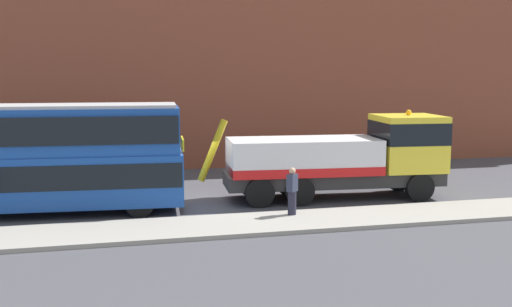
{
  "coord_description": "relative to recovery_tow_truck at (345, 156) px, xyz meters",
  "views": [
    {
      "loc": [
        -3.66,
        -24.0,
        5.32
      ],
      "look_at": [
        2.09,
        -0.57,
        2.0
      ],
      "focal_mm": 42.84,
      "sensor_mm": 36.0,
      "label": 1
    }
  ],
  "objects": [
    {
      "name": "building_facade",
      "position": [
        -5.88,
        9.58,
        6.31
      ],
      "size": [
        60.0,
        1.5,
        16.0
      ],
      "color": "brown",
      "rests_on": "ground_plane"
    },
    {
      "name": "recovery_tow_truck",
      "position": [
        0.0,
        0.0,
        0.0
      ],
      "size": [
        10.22,
        3.3,
        3.67
      ],
      "rotation": [
        0.0,
        0.0,
        -0.08
      ],
      "color": "#2D2D2D",
      "rests_on": "ground_plane"
    },
    {
      "name": "double_decker_bus",
      "position": [
        -12.27,
        0.04,
        0.47
      ],
      "size": [
        11.17,
        3.36,
        4.06
      ],
      "rotation": [
        0.0,
        0.0,
        -0.08
      ],
      "color": "#19479E",
      "rests_on": "ground_plane"
    },
    {
      "name": "ground_plane",
      "position": [
        -5.88,
        0.61,
        -1.76
      ],
      "size": [
        120.0,
        120.0,
        0.0
      ],
      "primitive_type": "plane",
      "color": "#424247"
    },
    {
      "name": "pedestrian_bystander",
      "position": [
        -3.17,
        -2.87,
        -0.77
      ],
      "size": [
        0.47,
        0.46,
        1.71
      ],
      "rotation": [
        0.0,
        0.0,
        2.32
      ],
      "color": "#232333",
      "rests_on": "near_kerb"
    },
    {
      "name": "near_kerb",
      "position": [
        -5.88,
        -3.59,
        -1.68
      ],
      "size": [
        60.0,
        2.8,
        0.15
      ],
      "primitive_type": "cube",
      "color": "gray",
      "rests_on": "ground_plane"
    }
  ]
}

